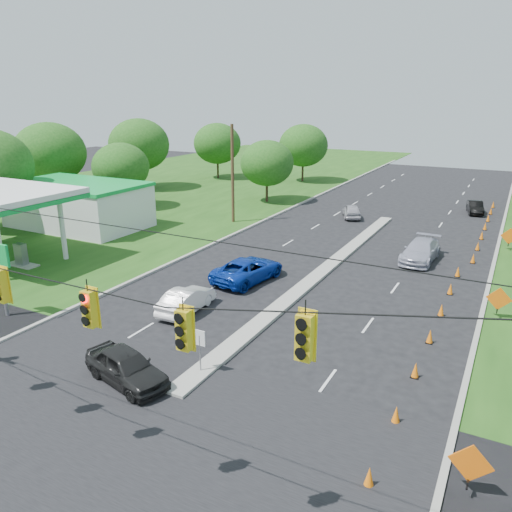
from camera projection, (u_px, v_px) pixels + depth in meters
The scene contains 39 objects.
ground at pixel (98, 459), 16.27m from camera, with size 160.00×160.00×0.00m, color black.
grass_left at pixel (17, 224), 46.50m from camera, with size 40.00×160.00×0.06m, color #1E4714.
cross_street at pixel (98, 459), 16.27m from camera, with size 160.00×14.00×0.02m, color black.
curb_left at pixel (256, 225), 46.02m from camera, with size 0.25×110.00×0.16m, color gray.
curb_right at pixel (496, 256), 37.00m from camera, with size 0.25×110.00×0.16m, color gray.
median at pixel (325, 271), 33.94m from camera, with size 1.00×34.00×0.18m, color gray.
median_sign at pixel (200, 343), 20.87m from camera, with size 0.55×0.06×2.05m.
signal_span at pixel (53, 334), 13.94m from camera, with size 25.60×0.32×9.00m.
utility_pole_far_left at pixel (233, 175), 45.72m from camera, with size 0.28×0.28×9.00m, color #422D1C.
gas_station at pixel (65, 203), 43.08m from camera, with size 18.40×19.70×5.20m.
cone_0 at pixel (369, 477), 15.05m from camera, with size 0.32×0.32×0.70m, color orange.
cone_1 at pixel (396, 415), 17.99m from camera, with size 0.32×0.32×0.70m, color orange.
cone_2 at pixel (415, 370), 20.94m from camera, with size 0.32×0.32×0.70m, color orange.
cone_3 at pixel (430, 336), 23.88m from camera, with size 0.32×0.32×0.70m, color orange.
cone_4 at pixel (441, 310), 26.83m from camera, with size 0.32×0.32×0.70m, color orange.
cone_5 at pixel (450, 289), 29.77m from camera, with size 0.32×0.32×0.70m, color orange.
cone_6 at pixel (458, 272), 32.72m from camera, with size 0.32×0.32×0.70m, color orange.
cone_7 at pixel (473, 258), 35.39m from camera, with size 0.32×0.32×0.70m, color orange.
cone_8 at pixel (478, 246), 38.34m from camera, with size 0.32×0.32×0.70m, color orange.
cone_9 at pixel (482, 235), 41.28m from camera, with size 0.32×0.32×0.70m, color orange.
cone_10 at pixel (485, 226), 44.23m from camera, with size 0.32×0.32×0.70m, color orange.
cone_11 at pixel (488, 218), 47.17m from camera, with size 0.32×0.32×0.70m, color orange.
cone_12 at pixel (491, 211), 50.12m from camera, with size 0.32×0.32×0.70m, color orange.
cone_13 at pixel (493, 205), 53.06m from camera, with size 0.32×0.32×0.70m, color orange.
work_sign_0 at pixel (470, 465), 14.48m from camera, with size 1.27×0.58×1.37m.
work_sign_1 at pixel (499, 300), 26.26m from camera, with size 1.27×0.58×1.37m.
work_sign_2 at pixel (509, 237), 38.04m from camera, with size 1.27×0.58×1.37m.
tree_2 at pixel (121, 167), 51.80m from camera, with size 5.88×5.88×6.86m.
tree_3 at pixel (139, 145), 62.52m from camera, with size 7.56×7.56×8.82m.
tree_4 at pixel (217, 144), 71.02m from camera, with size 6.72×6.72×7.84m.
tree_5 at pixel (267, 163), 54.86m from camera, with size 5.88×5.88×6.86m.
tree_6 at pixel (303, 145), 68.18m from camera, with size 6.72×6.72×7.84m.
tree_14 at pixel (50, 153), 53.32m from camera, with size 7.56×7.56×8.82m.
black_sedan at pixel (126, 367), 20.46m from camera, with size 1.71×4.25×1.45m, color black.
white_sedan at pixel (186, 300), 27.32m from camera, with size 1.42×4.08×1.34m, color white.
blue_pickup at pixel (248, 269), 31.92m from camera, with size 2.51×5.45×1.51m, color #0B2E9E.
silver_car_far at pixel (421, 251), 35.77m from camera, with size 2.11×5.20×1.51m, color #A8A9BD.
silver_car_oncoming at pixel (352, 211), 48.65m from camera, with size 1.58×3.91×1.33m, color #AAA8B0.
dark_car_receding at pixel (475, 207), 50.45m from camera, with size 1.35×3.86×1.27m, color black.
Camera 1 is at (10.89, -9.47, 11.29)m, focal length 35.00 mm.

